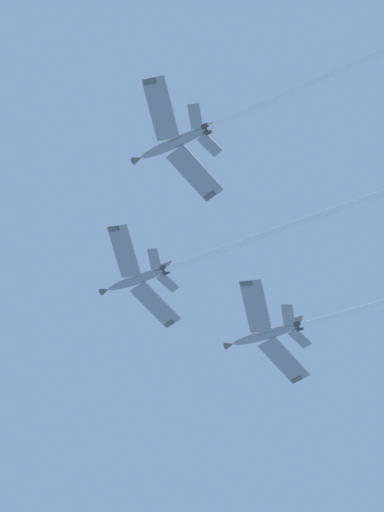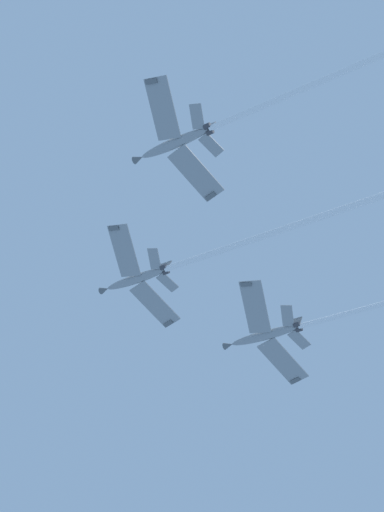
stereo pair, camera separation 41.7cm
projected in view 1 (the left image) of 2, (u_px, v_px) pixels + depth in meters
name	position (u px, v px, depth m)	size (l,w,h in m)	color
jet_lead	(210.00, 254.00, 117.61)	(48.95, 35.15, 22.39)	gray
jet_left_wing	(247.00, 111.00, 104.12)	(48.31, 34.95, 22.69)	gray
jet_right_wing	(324.00, 318.00, 115.98)	(45.65, 33.59, 19.63)	gray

